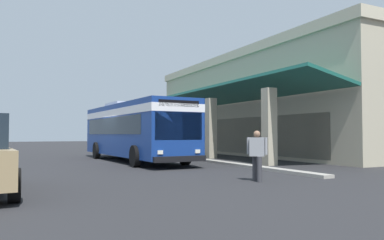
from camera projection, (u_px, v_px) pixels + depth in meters
name	position (u px, v px, depth m)	size (l,w,h in m)	color
ground	(241.00, 157.00, 24.23)	(120.00, 120.00, 0.00)	#262628
curb_strip	(170.00, 156.00, 25.18)	(27.89, 0.50, 0.12)	#9E998E
plaza_building	(283.00, 106.00, 29.54)	(23.54, 13.82, 7.39)	#B2A88E
transit_bus	(134.00, 128.00, 20.86)	(11.32, 3.19, 3.34)	navy
pedestrian	(257.00, 153.00, 11.93)	(0.53, 0.50, 1.62)	#38383D
potted_palm	(161.00, 143.00, 30.69)	(1.53, 1.82, 2.97)	#4C4742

